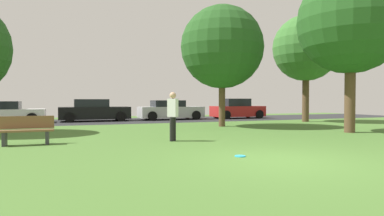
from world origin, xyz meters
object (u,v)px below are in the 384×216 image
object	(u,v)px
park_bench	(26,130)
parked_car_silver	(170,111)
oak_tree_right	(306,48)
oak_tree_left	(222,47)
parked_car_red	(237,109)
frisbee_disc	(240,156)
maple_tree_far	(351,22)
person_thrower	(173,114)
parked_car_black	(94,111)
parked_car_white	(3,113)

from	to	relation	value
park_bench	parked_car_silver	bearing A→B (deg)	-126.42
oak_tree_right	oak_tree_left	distance (m)	6.96
parked_car_red	oak_tree_left	bearing A→B (deg)	-124.78
frisbee_disc	maple_tree_far	bearing A→B (deg)	25.77
oak_tree_left	person_thrower	distance (m)	7.33
maple_tree_far	oak_tree_left	bearing A→B (deg)	127.38
parked_car_black	park_bench	bearing A→B (deg)	-104.48
parked_car_red	park_bench	world-z (taller)	parked_car_red
oak_tree_right	frisbee_disc	world-z (taller)	oak_tree_right
oak_tree_left	frisbee_disc	bearing A→B (deg)	-113.54
frisbee_disc	park_bench	size ratio (longest dim) A/B	0.17
parked_car_silver	oak_tree_right	bearing A→B (deg)	-35.68
parked_car_red	parked_car_black	bearing A→B (deg)	177.25
frisbee_disc	parked_car_white	size ratio (longest dim) A/B	0.06
oak_tree_left	frisbee_disc	xyz separation A→B (m)	(-3.69, -8.48, -4.19)
parked_car_white	parked_car_silver	world-z (taller)	parked_car_silver
oak_tree_left	person_thrower	world-z (taller)	oak_tree_left
parked_car_black	parked_car_red	size ratio (longest dim) A/B	1.13
person_thrower	frisbee_disc	world-z (taller)	person_thrower
oak_tree_right	parked_car_silver	bearing A→B (deg)	144.32
oak_tree_right	parked_car_white	distance (m)	19.26
person_thrower	parked_car_silver	world-z (taller)	person_thrower
oak_tree_right	parked_car_black	xyz separation A→B (m)	(-12.78, 5.53, -4.07)
person_thrower	oak_tree_right	bearing A→B (deg)	75.97
oak_tree_right	person_thrower	distance (m)	13.38
parked_car_silver	maple_tree_far	bearing A→B (deg)	-69.20
parked_car_red	parked_car_white	bearing A→B (deg)	179.01
frisbee_disc	parked_car_silver	world-z (taller)	parked_car_silver
parked_car_silver	parked_car_red	world-z (taller)	parked_car_red
parked_car_white	parked_car_red	world-z (taller)	parked_car_red
parked_car_black	parked_car_silver	world-z (taller)	parked_car_black
parked_car_white	park_bench	size ratio (longest dim) A/B	2.81
maple_tree_far	person_thrower	size ratio (longest dim) A/B	4.20
oak_tree_right	park_bench	bearing A→B (deg)	-160.13
oak_tree_right	maple_tree_far	bearing A→B (deg)	-115.49
parked_car_red	parked_car_silver	bearing A→B (deg)	176.03
oak_tree_right	maple_tree_far	distance (m)	7.07
person_thrower	parked_car_red	world-z (taller)	person_thrower
parked_car_white	parked_car_black	bearing A→B (deg)	2.54
oak_tree_left	park_bench	bearing A→B (deg)	-154.86
oak_tree_right	person_thrower	world-z (taller)	oak_tree_right
frisbee_disc	parked_car_red	distance (m)	17.11
parked_car_black	park_bench	distance (m)	11.57
frisbee_disc	park_bench	xyz separation A→B (m)	(-5.21, 4.30, 0.45)
park_bench	frisbee_disc	bearing A→B (deg)	140.44
person_thrower	frisbee_disc	xyz separation A→B (m)	(0.62, -3.54, -0.92)
park_bench	person_thrower	bearing A→B (deg)	170.55
parked_car_white	person_thrower	bearing A→B (deg)	-59.33
frisbee_disc	parked_car_black	world-z (taller)	parked_car_black
maple_tree_far	park_bench	bearing A→B (deg)	176.77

